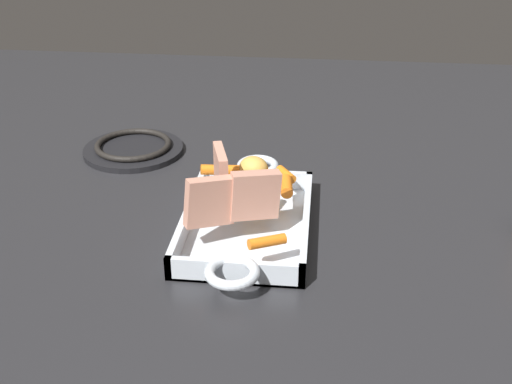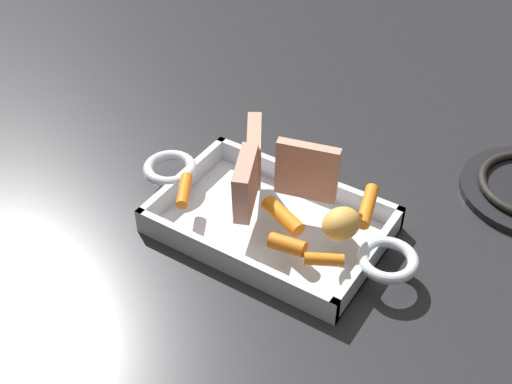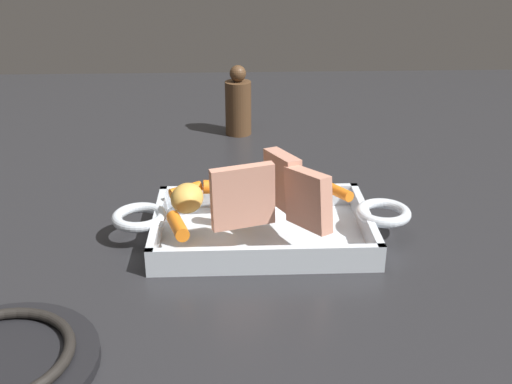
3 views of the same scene
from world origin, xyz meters
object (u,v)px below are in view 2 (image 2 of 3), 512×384
object	(u,v)px
roasting_dish	(270,222)
baby_carrot_northeast	(287,245)
roast_slice_thick	(254,151)
potato_near_roast	(340,225)
baby_carrot_short	(184,190)
baby_carrot_long	(283,216)
roast_slice_outer	(246,184)
roast_slice_thin	(307,171)
baby_carrot_center_right	(324,259)
baby_carrot_northwest	(368,206)

from	to	relation	value
roasting_dish	baby_carrot_northeast	bearing A→B (deg)	135.39
roast_slice_thick	potato_near_roast	size ratio (longest dim) A/B	1.47
roasting_dish	baby_carrot_short	xyz separation A→B (m)	(0.11, 0.04, 0.03)
baby_carrot_long	roasting_dish	bearing A→B (deg)	-31.42
roast_slice_outer	baby_carrot_northeast	size ratio (longest dim) A/B	1.62
roast_slice_thin	baby_carrot_northeast	bearing A→B (deg)	107.30
roast_slice_thin	baby_carrot_center_right	distance (m)	0.13
roast_slice_thin	baby_carrot_long	distance (m)	0.07
roast_slice_thin	baby_carrot_long	xyz separation A→B (m)	(-0.00, 0.06, -0.03)
baby_carrot_center_right	baby_carrot_long	bearing A→B (deg)	-25.14
roast_slice_outer	baby_carrot_northwest	world-z (taller)	roast_slice_outer
baby_carrot_northwest	potato_near_roast	world-z (taller)	potato_near_roast
roasting_dish	baby_carrot_center_right	distance (m)	0.12
roast_slice_outer	baby_carrot_northwest	xyz separation A→B (m)	(-0.14, -0.07, -0.03)
roasting_dish	baby_carrot_center_right	bearing A→B (deg)	153.12
roast_slice_thin	baby_carrot_long	size ratio (longest dim) A/B	1.31
baby_carrot_long	baby_carrot_center_right	bearing A→B (deg)	154.86
baby_carrot_center_right	baby_carrot_short	size ratio (longest dim) A/B	0.85
baby_carrot_northwest	baby_carrot_short	distance (m)	0.24
roasting_dish	baby_carrot_short	distance (m)	0.12
baby_carrot_northwest	potato_near_roast	size ratio (longest dim) A/B	1.33
baby_carrot_short	roast_slice_outer	bearing A→B (deg)	-161.97
baby_carrot_northeast	baby_carrot_short	xyz separation A→B (m)	(0.17, -0.02, -0.00)
roast_slice_thick	baby_carrot_long	distance (m)	0.11
baby_carrot_northeast	roast_slice_outer	bearing A→B (deg)	-26.07
roast_slice_thick	baby_carrot_northeast	bearing A→B (deg)	137.37
roast_slice_thick	baby_carrot_northeast	world-z (taller)	roast_slice_thick
roast_slice_thin	baby_carrot_short	bearing A→B (deg)	32.30
roast_slice_thin	baby_carrot_northwest	size ratio (longest dim) A/B	1.22
baby_carrot_northeast	baby_carrot_short	world-z (taller)	baby_carrot_northeast
roast_slice_thin	baby_carrot_short	distance (m)	0.16
roast_slice_outer	baby_carrot_center_right	distance (m)	0.14
roast_slice_thin	baby_carrot_northeast	xyz separation A→B (m)	(-0.03, 0.10, -0.03)
roasting_dish	baby_carrot_center_right	xyz separation A→B (m)	(-0.11, 0.05, 0.03)
baby_carrot_short	baby_carrot_center_right	bearing A→B (deg)	176.70
roast_slice_outer	baby_carrot_northeast	distance (m)	0.10
baby_carrot_center_right	potato_near_roast	bearing A→B (deg)	-83.59
roast_slice_thick	baby_carrot_northeast	size ratio (longest dim) A/B	1.63
baby_carrot_center_right	roast_slice_thin	bearing A→B (deg)	-50.91
baby_carrot_center_right	baby_carrot_short	xyz separation A→B (m)	(0.21, -0.01, 0.00)
roast_slice_thick	potato_near_roast	bearing A→B (deg)	162.44
baby_carrot_short	potato_near_roast	world-z (taller)	potato_near_roast
baby_carrot_northeast	baby_carrot_long	bearing A→B (deg)	-53.16
roast_slice_thin	roast_slice_outer	xyz separation A→B (m)	(0.05, 0.06, -0.00)
roast_slice_thin	baby_carrot_northwest	world-z (taller)	roast_slice_thin
roast_slice_thick	roast_slice_outer	distance (m)	0.07
roasting_dish	baby_carrot_northwest	size ratio (longest dim) A/B	6.09
roast_slice_thick	baby_carrot_northwest	bearing A→B (deg)	-176.01
baby_carrot_northwest	baby_carrot_northeast	size ratio (longest dim) A/B	1.46
roasting_dish	baby_carrot_long	world-z (taller)	baby_carrot_long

